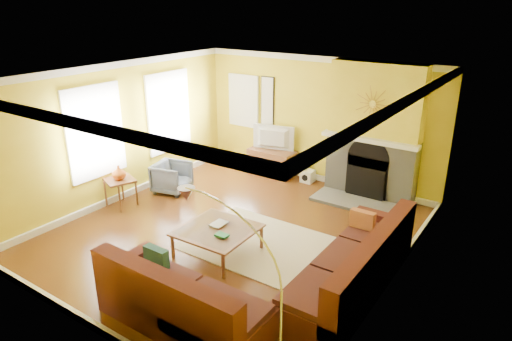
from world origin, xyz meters
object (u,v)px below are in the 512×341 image
Objects in this scene: armchair at (172,177)px; arc_lamp at (237,290)px; sectional_sofa at (270,252)px; coffee_table at (218,241)px; side_table at (121,193)px; media_console at (272,162)px.

arc_lamp is (4.01, -3.13, 0.68)m from armchair.
sectional_sofa is 3.34× the size of coffee_table.
arc_lamp is at bearing -25.44° from side_table.
sectional_sofa is at bearing -7.10° from side_table.
media_console is at bearing 108.62° from coffee_table.
coffee_table is 2.66m from side_table.
sectional_sofa is 3.46× the size of media_console.
arc_lamp reaches higher than side_table.
armchair is at bearing 155.68° from sectional_sofa.
armchair reaches higher than coffee_table.
coffee_table is 2.53m from arc_lamp.
coffee_table is 1.60× the size of armchair.
coffee_table is 2.72m from armchair.
side_table reaches higher than coffee_table.
side_table is 0.28× the size of arc_lamp.
sectional_sofa is 3.75m from armchair.
sectional_sofa is 4.17m from media_console.
sectional_sofa reaches higher than coffee_table.
coffee_table is at bearing -71.38° from media_console.
armchair is at bearing -120.98° from media_console.
side_table is (-2.64, 0.32, 0.06)m from coffee_table.
media_console is 2.32m from armchair.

